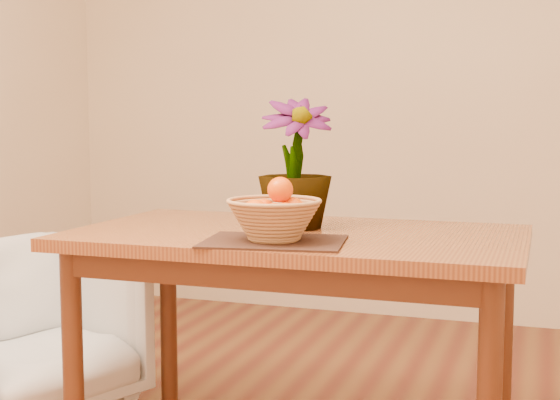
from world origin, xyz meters
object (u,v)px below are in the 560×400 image
(wicker_basket, at_px, (274,221))
(potted_plant, at_px, (295,163))
(table, at_px, (297,259))
(armchair, at_px, (26,320))

(wicker_basket, xyz_separation_m, potted_plant, (-0.03, 0.30, 0.15))
(table, bearing_deg, wicker_basket, -88.56)
(table, relative_size, armchair, 1.99)
(armchair, bearing_deg, potted_plant, -66.79)
(table, xyz_separation_m, potted_plant, (-0.03, 0.07, 0.30))
(table, xyz_separation_m, armchair, (-1.08, 0.07, -0.31))
(wicker_basket, bearing_deg, potted_plant, 96.40)
(table, bearing_deg, armchair, 176.36)
(wicker_basket, relative_size, potted_plant, 0.65)
(wicker_basket, relative_size, armchair, 0.39)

